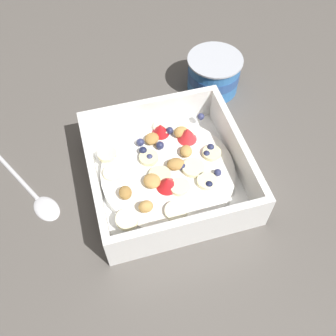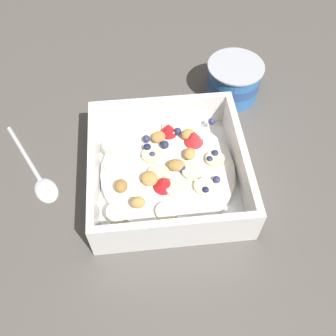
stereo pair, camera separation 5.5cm
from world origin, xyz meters
name	(u,v)px [view 2 (the right image)]	position (x,y,z in m)	size (l,w,h in m)	color
ground_plane	(163,185)	(0.00, 0.00, 0.00)	(2.40, 2.40, 0.00)	#56514C
fruit_bowl	(168,171)	(0.01, 0.01, 0.02)	(0.22, 0.22, 0.07)	white
spoon	(38,177)	(-0.19, 0.03, 0.00)	(0.10, 0.16, 0.01)	silver
yogurt_cup	(234,80)	(0.14, 0.18, 0.03)	(0.10, 0.10, 0.07)	#3370B7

